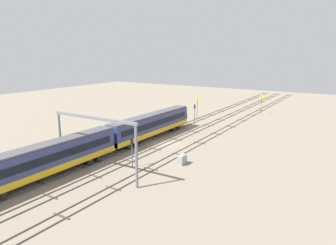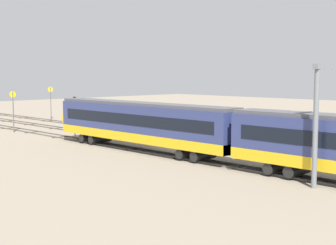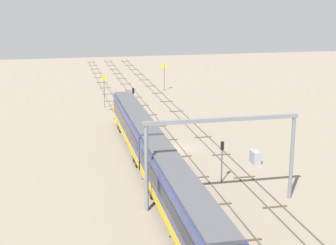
{
  "view_description": "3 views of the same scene",
  "coord_description": "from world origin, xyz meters",
  "px_view_note": "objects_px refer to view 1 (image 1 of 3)",
  "views": [
    {
      "loc": [
        -47.41,
        -30.11,
        16.74
      ],
      "look_at": [
        2.92,
        1.5,
        3.47
      ],
      "focal_mm": 33.22,
      "sensor_mm": 36.0,
      "label": 1
    },
    {
      "loc": [
        -34.82,
        37.13,
        7.85
      ],
      "look_at": [
        2.18,
        0.93,
        2.62
      ],
      "focal_mm": 52.04,
      "sensor_mm": 36.0,
      "label": 2
    },
    {
      "loc": [
        -61.2,
        14.34,
        19.62
      ],
      "look_at": [
        3.64,
        0.19,
        2.51
      ],
      "focal_mm": 54.32,
      "sensor_mm": 36.0,
      "label": 3
    }
  ],
  "objects_px": {
    "speed_sign_near_foreground": "(261,102)",
    "relay_cabinet": "(182,160)",
    "overhead_gantry": "(94,133)",
    "signal_light_trackside_approach": "(195,112)",
    "signal_light_trackside_departure": "(132,148)",
    "speed_sign_mid_trackside": "(197,104)"
  },
  "relations": [
    {
      "from": "overhead_gantry",
      "to": "signal_light_trackside_approach",
      "type": "xyz_separation_m",
      "value": [
        35.35,
        3.01,
        -2.96
      ]
    },
    {
      "from": "signal_light_trackside_departure",
      "to": "relay_cabinet",
      "type": "relative_size",
      "value": 2.82
    },
    {
      "from": "signal_light_trackside_departure",
      "to": "relay_cabinet",
      "type": "xyz_separation_m",
      "value": [
        4.94,
        -5.8,
        -2.18
      ]
    },
    {
      "from": "signal_light_trackside_departure",
      "to": "relay_cabinet",
      "type": "height_order",
      "value": "signal_light_trackside_departure"
    },
    {
      "from": "speed_sign_mid_trackside",
      "to": "relay_cabinet",
      "type": "height_order",
      "value": "speed_sign_mid_trackside"
    },
    {
      "from": "speed_sign_near_foreground",
      "to": "relay_cabinet",
      "type": "distance_m",
      "value": 46.63
    },
    {
      "from": "speed_sign_mid_trackside",
      "to": "relay_cabinet",
      "type": "distance_m",
      "value": 36.8
    },
    {
      "from": "relay_cabinet",
      "to": "speed_sign_mid_trackside",
      "type": "bearing_deg",
      "value": 23.3
    },
    {
      "from": "signal_light_trackside_approach",
      "to": "signal_light_trackside_departure",
      "type": "distance_m",
      "value": 30.19
    },
    {
      "from": "overhead_gantry",
      "to": "signal_light_trackside_approach",
      "type": "height_order",
      "value": "overhead_gantry"
    },
    {
      "from": "speed_sign_near_foreground",
      "to": "signal_light_trackside_departure",
      "type": "relative_size",
      "value": 1.25
    },
    {
      "from": "overhead_gantry",
      "to": "speed_sign_near_foreground",
      "type": "height_order",
      "value": "overhead_gantry"
    },
    {
      "from": "overhead_gantry",
      "to": "signal_light_trackside_departure",
      "type": "bearing_deg",
      "value": -19.13
    },
    {
      "from": "speed_sign_near_foreground",
      "to": "signal_light_trackside_approach",
      "type": "distance_m",
      "value": 23.71
    },
    {
      "from": "speed_sign_near_foreground",
      "to": "relay_cabinet",
      "type": "relative_size",
      "value": 3.53
    },
    {
      "from": "speed_sign_mid_trackside",
      "to": "signal_light_trackside_approach",
      "type": "distance_m",
      "value": 9.63
    },
    {
      "from": "overhead_gantry",
      "to": "relay_cabinet",
      "type": "height_order",
      "value": "overhead_gantry"
    },
    {
      "from": "speed_sign_mid_trackside",
      "to": "signal_light_trackside_approach",
      "type": "xyz_separation_m",
      "value": [
        -8.86,
        -3.78,
        -0.28
      ]
    },
    {
      "from": "overhead_gantry",
      "to": "relay_cabinet",
      "type": "xyz_separation_m",
      "value": [
        10.5,
        -7.72,
        -5.43
      ]
    },
    {
      "from": "speed_sign_near_foreground",
      "to": "signal_light_trackside_departure",
      "type": "bearing_deg",
      "value": 174.86
    },
    {
      "from": "signal_light_trackside_approach",
      "to": "speed_sign_near_foreground",
      "type": "bearing_deg",
      "value": -23.81
    },
    {
      "from": "speed_sign_near_foreground",
      "to": "signal_light_trackside_approach",
      "type": "height_order",
      "value": "speed_sign_near_foreground"
    }
  ]
}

